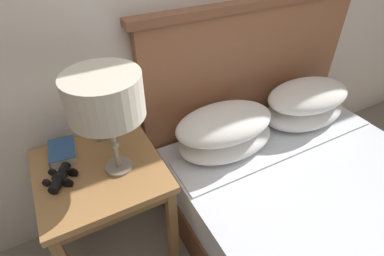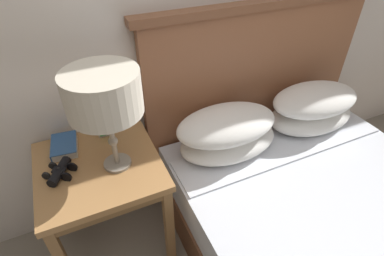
# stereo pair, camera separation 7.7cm
# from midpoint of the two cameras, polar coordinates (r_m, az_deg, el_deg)

# --- Properties ---
(nightstand) EXTENTS (0.58, 0.58, 0.67)m
(nightstand) POSITION_cam_midpoint_polar(r_m,az_deg,el_deg) (1.57, -18.16, -9.55)
(nightstand) COLOR #AD7A47
(nightstand) RESTS_ON ground_plane
(bed) EXTENTS (1.55, 1.89, 1.25)m
(bed) POSITION_cam_midpoint_polar(r_m,az_deg,el_deg) (1.86, 23.10, -14.63)
(bed) COLOR brown
(bed) RESTS_ON ground_plane
(table_lamp) EXTENTS (0.31, 0.31, 0.49)m
(table_lamp) POSITION_cam_midpoint_polar(r_m,az_deg,el_deg) (1.25, -18.01, 5.48)
(table_lamp) COLOR gray
(table_lamp) RESTS_ON nightstand
(book_on_nightstand) EXTENTS (0.14, 0.20, 0.04)m
(book_on_nightstand) POSITION_cam_midpoint_polar(r_m,az_deg,el_deg) (1.63, -24.78, -4.10)
(book_on_nightstand) COLOR silver
(book_on_nightstand) RESTS_ON nightstand
(binoculars_pair) EXTENTS (0.16, 0.16, 0.05)m
(binoculars_pair) POSITION_cam_midpoint_polar(r_m,az_deg,el_deg) (1.50, -25.19, -8.57)
(binoculars_pair) COLOR black
(binoculars_pair) RESTS_ON nightstand
(alarm_clock) EXTENTS (0.07, 0.05, 0.06)m
(alarm_clock) POSITION_cam_midpoint_polar(r_m,az_deg,el_deg) (1.66, -18.04, -1.03)
(alarm_clock) COLOR #B7B2A8
(alarm_clock) RESTS_ON nightstand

